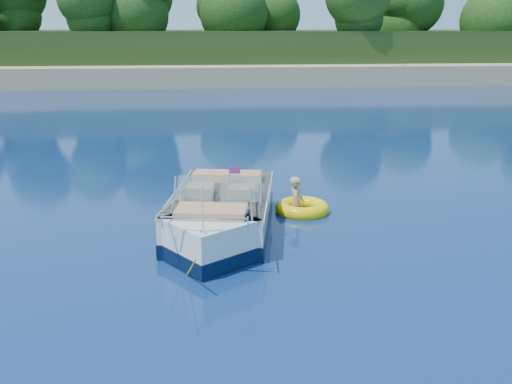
{
  "coord_description": "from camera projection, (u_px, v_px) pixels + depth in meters",
  "views": [
    {
      "loc": [
        -2.0,
        -7.78,
        4.25
      ],
      "look_at": [
        -0.81,
        3.94,
        0.85
      ],
      "focal_mm": 40.0,
      "sensor_mm": 36.0,
      "label": 1
    }
  ],
  "objects": [
    {
      "name": "motorboat",
      "position": [
        220.0,
        218.0,
        12.09
      ],
      "size": [
        2.66,
        5.69,
        1.91
      ],
      "rotation": [
        0.0,
        0.0,
        -0.17
      ],
      "color": "silver",
      "rests_on": "ground"
    },
    {
      "name": "ground",
      "position": [
        334.0,
        313.0,
        8.81
      ],
      "size": [
        160.0,
        160.0,
        0.0
      ],
      "primitive_type": "plane",
      "color": "#0B1F4E",
      "rests_on": "ground"
    },
    {
      "name": "treeline",
      "position": [
        220.0,
        11.0,
        46.48
      ],
      "size": [
        150.0,
        7.12,
        8.19
      ],
      "color": "black",
      "rests_on": "ground"
    },
    {
      "name": "boy",
      "position": [
        296.0,
        212.0,
        13.67
      ],
      "size": [
        0.48,
        0.8,
        1.48
      ],
      "primitive_type": "imported",
      "rotation": [
        0.0,
        -0.17,
        1.37
      ],
      "color": "tan",
      "rests_on": "ground"
    },
    {
      "name": "shoreline",
      "position": [
        213.0,
        56.0,
        69.5
      ],
      "size": [
        170.0,
        59.0,
        6.0
      ],
      "color": "tan",
      "rests_on": "ground"
    },
    {
      "name": "tow_tube",
      "position": [
        302.0,
        208.0,
        13.65
      ],
      "size": [
        1.44,
        1.44,
        0.34
      ],
      "rotation": [
        0.0,
        0.0,
        -0.12
      ],
      "color": "yellow",
      "rests_on": "ground"
    }
  ]
}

